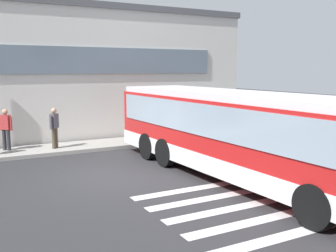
% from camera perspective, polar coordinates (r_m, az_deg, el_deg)
% --- Properties ---
extents(ground_plane, '(80.00, 90.00, 0.02)m').
position_cam_1_polar(ground_plane, '(12.68, -8.67, -7.36)').
color(ground_plane, '#2B2B2D').
rests_on(ground_plane, ground).
extents(bay_paint_stripes, '(4.40, 3.96, 0.01)m').
position_cam_1_polar(bay_paint_stripes, '(10.07, 10.77, -11.52)').
color(bay_paint_stripes, silver).
rests_on(bay_paint_stripes, ground).
extents(terminal_building, '(21.15, 13.80, 6.46)m').
position_cam_1_polar(terminal_building, '(23.37, -20.03, 7.41)').
color(terminal_building, silver).
rests_on(terminal_building, ground).
extents(boarding_curb, '(23.35, 2.00, 0.15)m').
position_cam_1_polar(boarding_curb, '(17.15, -14.03, -3.09)').
color(boarding_curb, '#9E9B93').
rests_on(boarding_curb, ground).
extents(bus_main_foreground, '(3.14, 11.91, 2.70)m').
position_cam_1_polar(bus_main_foreground, '(12.21, 10.31, -1.54)').
color(bus_main_foreground, red).
rests_on(bus_main_foreground, ground).
extents(passenger_by_doorway, '(0.47, 0.42, 1.68)m').
position_cam_1_polar(passenger_by_doorway, '(16.90, -22.72, -0.20)').
color(passenger_by_doorway, '#2D2D33').
rests_on(passenger_by_doorway, boarding_curb).
extents(passenger_at_curb_edge, '(0.41, 0.47, 1.68)m').
position_cam_1_polar(passenger_at_curb_edge, '(16.67, -16.34, 0.00)').
color(passenger_at_curb_edge, '#4C4233').
rests_on(passenger_at_curb_edge, boarding_curb).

